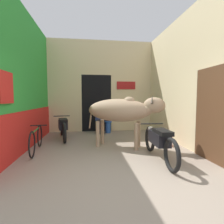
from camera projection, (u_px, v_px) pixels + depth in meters
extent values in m
plane|color=gray|center=(121.00, 184.00, 2.85)|extent=(30.00, 30.00, 0.00)
cube|color=green|center=(23.00, 79.00, 4.78)|extent=(0.18, 4.80, 3.86)
cube|color=red|center=(29.00, 129.00, 4.89)|extent=(0.03, 4.80, 1.08)
cube|color=red|center=(5.00, 87.00, 3.49)|extent=(0.08, 0.56, 0.64)
cube|color=beige|center=(101.00, 58.00, 7.45)|extent=(4.41, 0.18, 1.45)
cube|color=beige|center=(65.00, 103.00, 7.39)|extent=(1.38, 0.18, 2.41)
cube|color=beige|center=(131.00, 103.00, 7.76)|extent=(1.77, 0.18, 2.41)
cube|color=black|center=(96.00, 103.00, 7.92)|extent=(1.26, 0.90, 2.41)
cube|color=maroon|center=(126.00, 85.00, 7.57)|extent=(0.81, 0.03, 0.33)
cube|color=beige|center=(181.00, 81.00, 5.37)|extent=(0.18, 4.80, 3.86)
cube|color=#51331E|center=(211.00, 114.00, 3.91)|extent=(0.05, 1.00, 2.10)
ellipsoid|color=tan|center=(118.00, 110.00, 5.03)|extent=(1.95, 1.40, 0.66)
ellipsoid|color=tan|center=(129.00, 101.00, 4.92)|extent=(0.40, 0.38, 0.24)
cylinder|color=tan|center=(148.00, 109.00, 4.77)|extent=(0.53, 0.47, 0.43)
ellipsoid|color=tan|center=(154.00, 105.00, 4.72)|extent=(0.68, 0.58, 0.43)
cylinder|color=tan|center=(91.00, 117.00, 5.31)|extent=(0.14, 0.10, 0.67)
cylinder|color=tan|center=(139.00, 134.00, 5.09)|extent=(0.11, 0.11, 0.75)
cylinder|color=tan|center=(136.00, 137.00, 4.73)|extent=(0.11, 0.11, 0.75)
cylinder|color=tan|center=(102.00, 132.00, 5.44)|extent=(0.11, 0.11, 0.75)
cylinder|color=tan|center=(98.00, 134.00, 5.07)|extent=(0.11, 0.11, 0.75)
cone|color=#473D33|center=(153.00, 99.00, 4.86)|extent=(0.13, 0.18, 0.25)
cone|color=#473D33|center=(152.00, 99.00, 4.57)|extent=(0.13, 0.18, 0.25)
torus|color=black|center=(172.00, 155.00, 3.31)|extent=(0.10, 0.67, 0.66)
torus|color=black|center=(150.00, 139.00, 4.65)|extent=(0.10, 0.67, 0.66)
cube|color=black|center=(159.00, 138.00, 3.96)|extent=(0.31, 0.75, 0.28)
cube|color=black|center=(163.00, 132.00, 3.75)|extent=(0.28, 0.60, 0.09)
cylinder|color=black|center=(152.00, 124.00, 4.47)|extent=(0.58, 0.05, 0.03)
sphere|color=silver|center=(151.00, 129.00, 4.57)|extent=(0.15, 0.15, 0.15)
torus|color=black|center=(64.00, 133.00, 5.46)|extent=(0.22, 0.66, 0.66)
torus|color=black|center=(62.00, 127.00, 6.69)|extent=(0.22, 0.66, 0.66)
cube|color=black|center=(63.00, 125.00, 6.07)|extent=(0.43, 0.76, 0.28)
cube|color=black|center=(63.00, 120.00, 5.87)|extent=(0.38, 0.62, 0.09)
cylinder|color=black|center=(62.00, 116.00, 6.53)|extent=(0.57, 0.15, 0.03)
sphere|color=silver|center=(62.00, 120.00, 6.62)|extent=(0.15, 0.15, 0.15)
torus|color=black|center=(32.00, 145.00, 4.10)|extent=(0.10, 0.64, 0.64)
torus|color=black|center=(40.00, 136.00, 5.09)|extent=(0.10, 0.64, 0.64)
cylinder|color=green|center=(36.00, 130.00, 4.58)|extent=(0.11, 0.83, 0.03)
cylinder|color=black|center=(39.00, 125.00, 4.98)|extent=(0.44, 0.07, 0.03)
cube|color=#282833|center=(101.00, 128.00, 6.97)|extent=(0.28, 0.14, 0.47)
cube|color=#282833|center=(100.00, 121.00, 7.04)|extent=(0.28, 0.32, 0.11)
cube|color=navy|center=(100.00, 114.00, 7.08)|extent=(0.41, 0.20, 0.55)
sphere|color=#937051|center=(100.00, 104.00, 7.06)|extent=(0.20, 0.20, 0.20)
cylinder|color=#2856B2|center=(108.00, 128.00, 7.18)|extent=(0.23, 0.23, 0.43)
cylinder|color=#2856B2|center=(108.00, 122.00, 7.17)|extent=(0.32, 0.32, 0.04)
cylinder|color=#C63D33|center=(168.00, 141.00, 5.21)|extent=(0.26, 0.26, 0.26)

